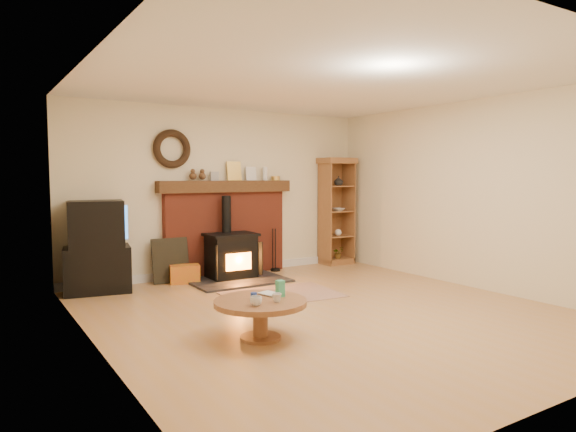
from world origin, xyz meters
TOP-DOWN VIEW (x-y plane):
  - ground at (0.00, 0.00)m, footprint 5.50×5.50m
  - room_shell at (-0.02, 0.09)m, footprint 5.02×5.52m
  - chimney_breast at (0.00, 2.67)m, footprint 2.20×0.22m
  - wood_stove at (-0.09, 2.27)m, footprint 1.40×1.00m
  - area_rug at (0.00, 1.00)m, footprint 1.54×1.13m
  - tv_unit at (-1.99, 2.47)m, footprint 0.93×0.72m
  - curio_cabinet at (2.08, 2.55)m, footprint 0.60×0.43m
  - firelog_box at (-0.79, 2.40)m, footprint 0.48×0.37m
  - leaning_painting at (-0.95, 2.55)m, footprint 0.54×0.15m
  - fire_tools at (0.80, 2.50)m, footprint 0.16×0.16m
  - coffee_table at (-1.12, -0.45)m, footprint 0.89×0.89m

SIDE VIEW (x-z plane):
  - ground at x=0.00m, z-range 0.00..0.00m
  - area_rug at x=0.00m, z-range 0.00..0.01m
  - fire_tools at x=0.80m, z-range -0.24..0.46m
  - firelog_box at x=-0.79m, z-range 0.00..0.26m
  - coffee_table at x=-1.12m, z-range 0.04..0.58m
  - leaning_painting at x=-0.95m, z-range 0.00..0.65m
  - wood_stove at x=-0.09m, z-range -0.29..0.96m
  - tv_unit at x=-1.99m, z-range -0.03..1.20m
  - chimney_breast at x=0.00m, z-range -0.09..1.69m
  - curio_cabinet at x=2.08m, z-range 0.00..1.87m
  - room_shell at x=-0.02m, z-range 0.41..3.02m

